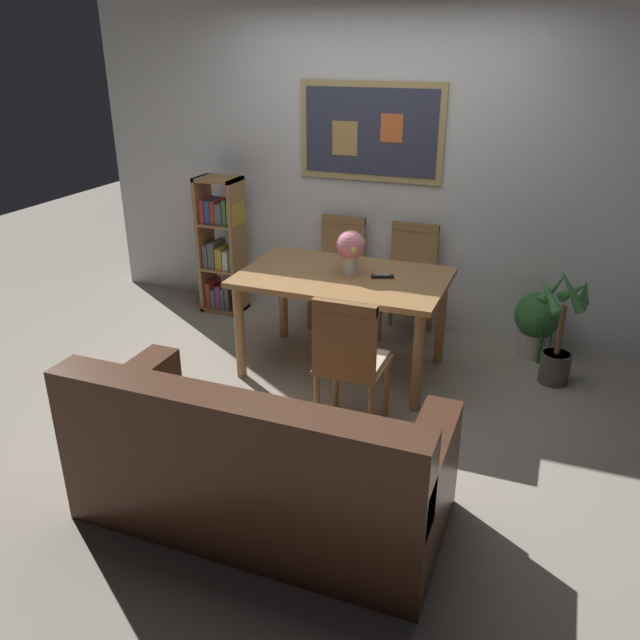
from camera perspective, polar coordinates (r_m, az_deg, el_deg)
ground_plane at (r=4.35m, az=-0.66°, el=-7.33°), size 12.00×12.00×0.00m
wall_back_with_painting at (r=5.33m, az=5.81°, el=13.36°), size 5.20×0.14×2.60m
dining_table at (r=4.52m, az=2.07°, el=2.89°), size 1.44×0.91×0.74m
dining_chair_far_left at (r=5.39m, az=1.71°, el=5.15°), size 0.40×0.41×0.91m
dining_chair_near_right at (r=3.78m, az=2.62°, el=-3.15°), size 0.40×0.41×0.91m
dining_chair_far_right at (r=5.22m, az=8.05°, el=4.29°), size 0.40×0.41×0.91m
leather_couch at (r=3.24m, az=-5.58°, el=-12.88°), size 1.80×0.84×0.84m
bookshelf at (r=5.71m, az=-8.71°, el=6.29°), size 0.36×0.28×1.20m
potted_ivy at (r=5.13m, az=18.78°, el=-0.09°), size 0.35×0.35×0.58m
potted_palm at (r=4.73m, az=20.60°, el=-1.06°), size 0.40×0.41×0.89m
flower_vase at (r=4.45m, az=2.74°, el=6.40°), size 0.21×0.20×0.31m
tv_remote at (r=4.44m, az=5.57°, el=3.90°), size 0.16×0.10×0.02m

